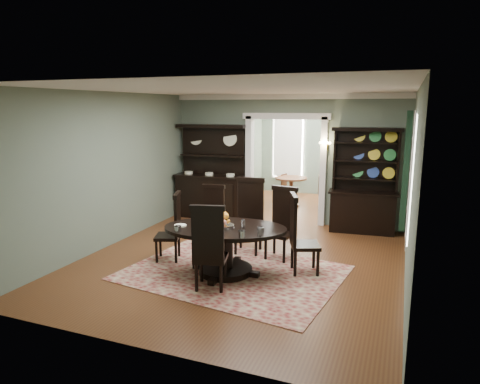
# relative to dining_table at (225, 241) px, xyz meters

# --- Properties ---
(room) EXTENTS (5.51, 6.01, 3.01)m
(room) POSITION_rel_dining_table_xyz_m (0.03, 0.62, 1.02)
(room) COLOR brown
(room) RESTS_ON ground
(parlor) EXTENTS (3.51, 3.50, 3.01)m
(parlor) POSITION_rel_dining_table_xyz_m (0.03, 6.11, 0.96)
(parlor) COLOR brown
(parlor) RESTS_ON ground
(doorway_trim) EXTENTS (2.08, 0.25, 2.57)m
(doorway_trim) POSITION_rel_dining_table_xyz_m (0.03, 3.58, 1.07)
(doorway_trim) COLOR white
(doorway_trim) RESTS_ON floor
(right_window) EXTENTS (0.15, 1.47, 2.12)m
(right_window) POSITION_rel_dining_table_xyz_m (2.72, 1.51, 1.05)
(right_window) COLOR white
(right_window) RESTS_ON wall_right
(wall_sconce) EXTENTS (0.27, 0.21, 0.21)m
(wall_sconce) POSITION_rel_dining_table_xyz_m (0.98, 3.42, 1.34)
(wall_sconce) COLOR gold
(wall_sconce) RESTS_ON back_wall_right
(rug) EXTENTS (3.72, 2.97, 0.01)m
(rug) POSITION_rel_dining_table_xyz_m (0.12, 0.05, -0.55)
(rug) COLOR maroon
(rug) RESTS_ON floor
(dining_table) EXTENTS (2.25, 2.24, 0.79)m
(dining_table) POSITION_rel_dining_table_xyz_m (0.00, 0.00, 0.00)
(dining_table) COLOR black
(dining_table) RESTS_ON rug
(centerpiece) EXTENTS (1.55, 1.00, 0.25)m
(centerpiece) POSITION_rel_dining_table_xyz_m (0.01, -0.05, 0.31)
(centerpiece) COLOR silver
(centerpiece) RESTS_ON dining_table
(chair_far_left) EXTENTS (0.50, 0.48, 1.21)m
(chair_far_left) POSITION_rel_dining_table_xyz_m (-0.82, 1.29, 0.08)
(chair_far_left) COLOR black
(chair_far_left) RESTS_ON rug
(chair_far_mid) EXTENTS (0.57, 0.55, 1.41)m
(chair_far_mid) POSITION_rel_dining_table_xyz_m (-0.02, 1.23, 0.19)
(chair_far_mid) COLOR black
(chair_far_mid) RESTS_ON rug
(chair_far_right) EXTENTS (0.55, 0.53, 1.31)m
(chair_far_right) POSITION_rel_dining_table_xyz_m (0.65, 1.10, 0.13)
(chair_far_right) COLOR black
(chair_far_right) RESTS_ON rug
(chair_end_left) EXTENTS (0.56, 0.58, 1.24)m
(chair_end_left) POSITION_rel_dining_table_xyz_m (-1.11, 0.24, 0.10)
(chair_end_left) COLOR black
(chair_end_left) RESTS_ON rug
(chair_end_right) EXTENTS (0.61, 0.63, 1.33)m
(chair_end_right) POSITION_rel_dining_table_xyz_m (1.11, 0.46, 0.15)
(chair_end_right) COLOR black
(chair_end_right) RESTS_ON rug
(chair_near) EXTENTS (0.59, 0.58, 1.34)m
(chair_near) POSITION_rel_dining_table_xyz_m (0.05, -0.72, 0.15)
(chair_near) COLOR black
(chair_near) RESTS_ON rug
(sideboard) EXTENTS (1.76, 0.69, 2.29)m
(sideboard) POSITION_rel_dining_table_xyz_m (-1.80, 3.31, 0.25)
(sideboard) COLOR black
(sideboard) RESTS_ON floor
(welsh_dresser) EXTENTS (1.50, 0.66, 2.28)m
(welsh_dresser) POSITION_rel_dining_table_xyz_m (1.86, 3.33, 0.27)
(welsh_dresser) COLOR black
(welsh_dresser) RESTS_ON floor
(parlor_table) EXTENTS (0.88, 0.88, 0.81)m
(parlor_table) POSITION_rel_dining_table_xyz_m (-0.22, 5.13, -0.02)
(parlor_table) COLOR #5C301A
(parlor_table) RESTS_ON parlor_floor
(parlor_chair_left) EXTENTS (0.38, 0.37, 0.84)m
(parlor_chair_left) POSITION_rel_dining_table_xyz_m (-0.61, 5.50, -0.10)
(parlor_chair_left) COLOR #5C301A
(parlor_chair_left) RESTS_ON parlor_floor
(parlor_chair_right) EXTENTS (0.41, 0.40, 0.91)m
(parlor_chair_right) POSITION_rel_dining_table_xyz_m (0.66, 5.14, -0.06)
(parlor_chair_right) COLOR #5C301A
(parlor_chair_right) RESTS_ON parlor_floor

